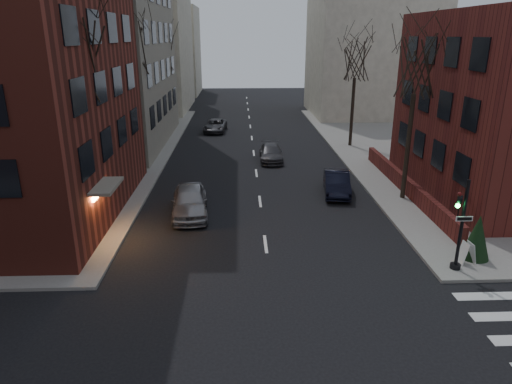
% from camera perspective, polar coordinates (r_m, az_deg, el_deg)
% --- Properties ---
extents(low_wall_right, '(0.35, 16.00, 1.00)m').
position_cam_1_polar(low_wall_right, '(30.46, 18.18, 0.90)').
color(low_wall_right, '#5C1F1A').
rests_on(low_wall_right, sidewalk_far_right).
extents(building_distant_la, '(14.00, 16.00, 18.00)m').
position_cam_1_polar(building_distant_la, '(64.62, -15.17, 17.90)').
color(building_distant_la, beige).
rests_on(building_distant_la, ground).
extents(building_distant_ra, '(14.00, 14.00, 16.00)m').
position_cam_1_polar(building_distant_ra, '(60.37, 14.10, 16.99)').
color(building_distant_ra, beige).
rests_on(building_distant_ra, ground).
extents(building_distant_lb, '(10.00, 12.00, 14.00)m').
position_cam_1_polar(building_distant_lb, '(81.04, -10.94, 16.91)').
color(building_distant_lb, beige).
rests_on(building_distant_lb, ground).
extents(traffic_signal, '(0.76, 0.44, 4.00)m').
position_cam_1_polar(traffic_signal, '(20.91, 24.08, -4.45)').
color(traffic_signal, black).
rests_on(traffic_signal, sidewalk_far_right).
extents(tree_left_a, '(4.18, 4.18, 10.26)m').
position_cam_1_polar(tree_left_a, '(23.43, -21.79, 14.88)').
color(tree_left_a, '#2D231C').
rests_on(tree_left_a, sidewalk_far_left).
extents(tree_left_b, '(4.40, 4.40, 10.80)m').
position_cam_1_polar(tree_left_b, '(34.97, -15.35, 17.23)').
color(tree_left_b, '#2D231C').
rests_on(tree_left_b, sidewalk_far_left).
extents(tree_left_c, '(3.96, 3.96, 9.72)m').
position_cam_1_polar(tree_left_c, '(48.75, -11.56, 16.82)').
color(tree_left_c, '#2D231C').
rests_on(tree_left_c, sidewalk_far_left).
extents(tree_right_a, '(3.96, 3.96, 9.72)m').
position_cam_1_polar(tree_right_a, '(28.02, 19.48, 14.71)').
color(tree_right_a, '#2D231C').
rests_on(tree_right_a, sidewalk_far_right).
extents(tree_right_b, '(3.74, 3.74, 9.18)m').
position_cam_1_polar(tree_right_b, '(41.41, 12.36, 15.81)').
color(tree_right_b, '#2D231C').
rests_on(tree_right_b, sidewalk_far_right).
extents(streetlamp_near, '(0.36, 0.36, 6.28)m').
position_cam_1_polar(streetlamp_near, '(31.41, -15.11, 8.50)').
color(streetlamp_near, black).
rests_on(streetlamp_near, sidewalk_far_left).
extents(streetlamp_far, '(0.36, 0.36, 6.28)m').
position_cam_1_polar(streetlamp_far, '(50.91, -10.24, 12.70)').
color(streetlamp_far, black).
rests_on(streetlamp_far, sidewalk_far_left).
extents(parked_sedan, '(2.10, 4.53, 1.44)m').
position_cam_1_polar(parked_sedan, '(29.46, 10.06, 1.12)').
color(parked_sedan, black).
rests_on(parked_sedan, ground).
extents(car_lane_silver, '(2.39, 5.04, 1.66)m').
position_cam_1_polar(car_lane_silver, '(25.80, -8.30, -1.13)').
color(car_lane_silver, gray).
rests_on(car_lane_silver, ground).
extents(car_lane_gray, '(1.84, 4.42, 1.28)m').
position_cam_1_polar(car_lane_gray, '(36.81, 1.88, 4.90)').
color(car_lane_gray, '#39383C').
rests_on(car_lane_gray, ground).
extents(car_lane_far, '(2.48, 4.72, 1.27)m').
position_cam_1_polar(car_lane_far, '(48.30, -5.12, 8.26)').
color(car_lane_far, '#3B3B40').
rests_on(car_lane_far, ground).
extents(sandwich_board, '(0.46, 0.63, 0.98)m').
position_cam_1_polar(sandwich_board, '(22.15, 24.90, -6.87)').
color(sandwich_board, white).
rests_on(sandwich_board, sidewalk_far_right).
extents(evergreen_shrub, '(1.38, 1.38, 2.05)m').
position_cam_1_polar(evergreen_shrub, '(22.57, 25.93, -5.05)').
color(evergreen_shrub, black).
rests_on(evergreen_shrub, sidewalk_far_right).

